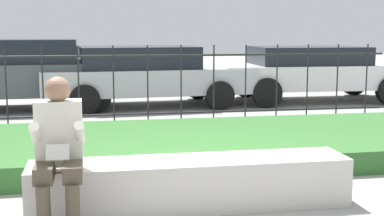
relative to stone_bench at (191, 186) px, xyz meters
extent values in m
plane|color=gray|center=(0.28, 0.00, -0.20)|extent=(60.00, 60.00, 0.00)
cube|color=beige|center=(0.00, 0.00, 0.03)|extent=(2.92, 0.55, 0.45)
cube|color=#9B978F|center=(0.00, 0.00, -0.16)|extent=(2.81, 0.51, 0.08)
cylinder|color=#4C4233|center=(-1.26, -0.62, 0.07)|extent=(0.11, 0.11, 0.36)
cube|color=#4C4233|center=(-1.26, -0.41, 0.31)|extent=(0.15, 0.42, 0.13)
cylinder|color=#4C4233|center=(-1.04, -0.62, 0.07)|extent=(0.11, 0.11, 0.36)
cube|color=#4C4233|center=(-1.04, -0.41, 0.31)|extent=(0.15, 0.42, 0.13)
cube|color=beige|center=(-1.15, -0.20, 0.58)|extent=(0.38, 0.24, 0.54)
sphere|color=#8C664C|center=(-1.15, -0.22, 0.95)|extent=(0.21, 0.21, 0.21)
cylinder|color=beige|center=(-1.33, -0.36, 0.60)|extent=(0.08, 0.29, 0.24)
cylinder|color=beige|center=(-0.98, -0.36, 0.60)|extent=(0.08, 0.29, 0.24)
cube|color=beige|center=(-1.15, -0.46, 0.47)|extent=(0.18, 0.09, 0.13)
cube|color=#33662D|center=(0.28, 2.03, -0.07)|extent=(9.63, 2.65, 0.27)
cylinder|color=#232326|center=(0.28, 3.87, 0.08)|extent=(7.63, 0.03, 0.03)
cylinder|color=#232326|center=(0.28, 3.87, 1.02)|extent=(7.63, 0.03, 0.03)
cylinder|color=#232326|center=(-2.18, 3.87, 0.49)|extent=(0.02, 0.02, 1.39)
cylinder|color=#232326|center=(-1.63, 3.87, 0.49)|extent=(0.02, 0.02, 1.39)
cylinder|color=#232326|center=(-1.09, 3.87, 0.49)|extent=(0.02, 0.02, 1.39)
cylinder|color=#232326|center=(-0.54, 3.87, 0.49)|extent=(0.02, 0.02, 1.39)
cylinder|color=#232326|center=(0.00, 3.87, 0.49)|extent=(0.02, 0.02, 1.39)
cylinder|color=#232326|center=(0.55, 3.87, 0.49)|extent=(0.02, 0.02, 1.39)
cylinder|color=#232326|center=(1.09, 3.87, 0.49)|extent=(0.02, 0.02, 1.39)
cylinder|color=#232326|center=(1.64, 3.87, 0.49)|extent=(0.02, 0.02, 1.39)
cylinder|color=#232326|center=(2.18, 3.87, 0.49)|extent=(0.02, 0.02, 1.39)
cylinder|color=#232326|center=(2.73, 3.87, 0.49)|extent=(0.02, 0.02, 1.39)
cylinder|color=#232326|center=(3.28, 3.87, 0.49)|extent=(0.02, 0.02, 1.39)
cylinder|color=#232326|center=(3.82, 3.87, 0.49)|extent=(0.02, 0.02, 1.39)
cube|color=silver|center=(4.16, 6.87, 0.38)|extent=(4.57, 1.98, 0.53)
cube|color=black|center=(3.98, 6.87, 0.85)|extent=(2.53, 1.69, 0.40)
cylinder|color=black|center=(5.59, 7.72, 0.11)|extent=(0.64, 0.22, 0.63)
cylinder|color=black|center=(2.74, 6.01, 0.11)|extent=(0.64, 0.22, 0.63)
cylinder|color=black|center=(2.79, 7.81, 0.11)|extent=(0.64, 0.22, 0.63)
cube|color=#B7B7BC|center=(0.27, 6.71, 0.36)|extent=(4.51, 2.10, 0.53)
cube|color=black|center=(0.10, 6.70, 0.85)|extent=(2.52, 1.75, 0.46)
cylinder|color=black|center=(1.69, 5.92, 0.09)|extent=(0.60, 0.24, 0.59)
cylinder|color=black|center=(1.57, 7.68, 0.09)|extent=(0.60, 0.24, 0.59)
cylinder|color=black|center=(-1.03, 5.74, 0.09)|extent=(0.60, 0.24, 0.59)
cylinder|color=black|center=(-1.15, 7.50, 0.09)|extent=(0.60, 0.24, 0.59)
cube|color=#4C5156|center=(-2.26, 6.72, 0.44)|extent=(4.60, 1.70, 0.65)
cube|color=black|center=(-2.44, 6.72, 1.00)|extent=(2.54, 1.48, 0.48)
cylinder|color=black|center=(-0.83, 5.92, 0.11)|extent=(0.63, 0.21, 0.63)
cylinder|color=black|center=(-0.84, 7.55, 0.11)|extent=(0.63, 0.21, 0.63)
camera|label=1|loc=(-0.87, -4.69, 1.43)|focal=50.00mm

